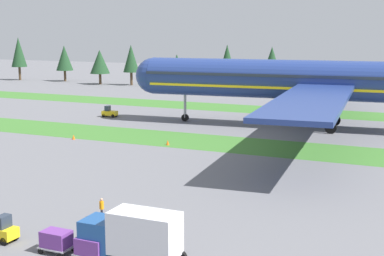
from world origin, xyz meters
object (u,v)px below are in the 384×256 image
cargo_dolly_lead (56,240)px  catering_truck (132,234)px  ground_crew_marshaller (102,208)px  baggage_tug (0,230)px  taxiway_marker_1 (74,137)px  airliner (320,80)px  taxiway_marker_0 (168,142)px  cargo_dolly_second (92,247)px  pushback_tractor (109,112)px

cargo_dolly_lead → catering_truck: (5.64, 0.60, 1.03)m
cargo_dolly_lead → ground_crew_marshaller: ground_crew_marshaller is taller
baggage_tug → taxiway_marker_1: baggage_tug is taller
cargo_dolly_lead → ground_crew_marshaller: bearing=8.9°
taxiway_marker_1 → airliner: bearing=37.2°
cargo_dolly_lead → catering_truck: bearing=-82.6°
taxiway_marker_1 → taxiway_marker_0: bearing=7.8°
cargo_dolly_second → ground_crew_marshaller: (-3.86, 7.23, 0.03)m
ground_crew_marshaller → taxiway_marker_0: bearing=164.3°
airliner → baggage_tug: airliner is taller
cargo_dolly_second → catering_truck: bearing=-75.0°
airliner → taxiway_marker_0: (-15.75, -20.49, -7.10)m
cargo_dolly_second → pushback_tractor: bearing=32.2°
pushback_tractor → catering_truck: bearing=28.5°
catering_truck → taxiway_marker_0: bearing=22.5°
baggage_tug → taxiway_marker_1: (-17.65, 33.65, -0.48)m
catering_truck → taxiway_marker_0: (-14.67, 35.02, -1.61)m
baggage_tug → taxiway_marker_0: bearing=7.7°
cargo_dolly_second → taxiway_marker_0: size_ratio=3.27×
pushback_tractor → taxiway_marker_1: (6.26, -19.33, -0.48)m
catering_truck → taxiway_marker_0: size_ratio=10.20×
airliner → taxiway_marker_1: size_ratio=110.40×
airliner → taxiway_marker_0: size_ratio=109.47×
airliner → pushback_tractor: airliner is taller
pushback_tractor → cargo_dolly_second: bearing=26.1°
taxiway_marker_0 → taxiway_marker_1: bearing=-172.2°
pushback_tractor → taxiway_marker_0: pushback_tractor is taller
cargo_dolly_lead → ground_crew_marshaller: 7.22m
airliner → catering_truck: (-1.08, -55.50, -5.49)m
baggage_tug → cargo_dolly_second: bearing=-90.0°
taxiway_marker_0 → ground_crew_marshaller: bearing=-74.2°
airliner → pushback_tractor: 36.39m
cargo_dolly_lead → ground_crew_marshaller: size_ratio=1.28×
airliner → baggage_tug: (-11.74, -55.99, -6.63)m
baggage_tug → taxiway_marker_1: bearing=29.0°
taxiway_marker_1 → catering_truck: bearing=-49.5°
catering_truck → pushback_tractor: catering_truck is taller
cargo_dolly_second → taxiway_marker_0: 37.63m
catering_truck → ground_crew_marshaller: 9.36m
taxiway_marker_0 → catering_truck: bearing=-67.3°
cargo_dolly_lead → pushback_tractor: pushback_tractor is taller
airliner → cargo_dolly_lead: (-6.72, -56.11, -6.52)m
airliner → pushback_tractor: (-35.65, -3.01, -6.63)m
cargo_dolly_lead → cargo_dolly_second: size_ratio=1.00×
baggage_tug → cargo_dolly_second: size_ratio=1.18×
cargo_dolly_lead → ground_crew_marshaller: (-0.96, 7.16, 0.03)m
baggage_tug → taxiway_marker_1: 38.00m
airliner → cargo_dolly_second: size_ratio=33.47×
baggage_tug → cargo_dolly_lead: size_ratio=1.18×
cargo_dolly_second → ground_crew_marshaller: ground_crew_marshaller is taller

